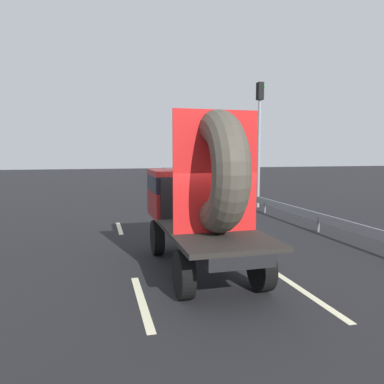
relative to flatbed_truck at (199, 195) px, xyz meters
name	(u,v)px	position (x,y,z in m)	size (l,w,h in m)	color
ground_plane	(215,272)	(0.28, -0.52, -1.86)	(120.00, 120.00, 0.00)	black
flatbed_truck	(199,195)	(0.00, 0.00, 0.00)	(2.02, 5.25, 3.85)	black
distant_sedan	(201,191)	(3.39, 11.58, -1.17)	(1.69, 3.94, 1.28)	black
traffic_light	(259,128)	(5.91, 9.14, 2.38)	(0.42, 0.36, 6.59)	gray
guardrail	(288,209)	(5.43, 5.11, -1.33)	(0.10, 17.84, 0.71)	gray
lane_dash_left_near	(142,301)	(-1.70, -1.83, -1.86)	(2.76, 0.16, 0.01)	beige
lane_dash_left_far	(120,228)	(-1.70, 5.38, -1.86)	(2.28, 0.16, 0.01)	beige
lane_dash_right_near	(306,293)	(1.70, -2.30, -1.86)	(2.88, 0.16, 0.01)	beige
lane_dash_right_far	(198,221)	(1.70, 6.16, -1.86)	(2.52, 0.16, 0.01)	beige
oncoming_car	(171,174)	(5.12, 29.00, -1.15)	(1.74, 4.07, 1.33)	black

